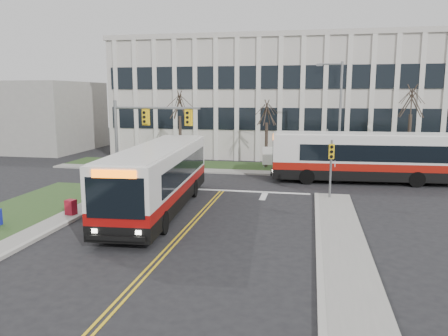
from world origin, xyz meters
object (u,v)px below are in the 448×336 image
directory_sign (271,156)px  newspaper_box_red (71,208)px  bus_cross (365,158)px  streetlight (338,112)px  bus_main (159,179)px

directory_sign → newspaper_box_red: directory_sign is taller
directory_sign → newspaper_box_red: size_ratio=2.11×
bus_cross → newspaper_box_red: (-16.77, -12.99, -1.36)m
directory_sign → newspaper_box_red: (-9.30, -17.38, -0.70)m
bus_cross → streetlight: bearing=-151.4°
bus_cross → newspaper_box_red: bus_cross is taller
directory_sign → bus_main: bearing=-108.5°
streetlight → bus_cross: 4.96m
newspaper_box_red → streetlight: bearing=58.5°
streetlight → bus_main: streetlight is taller
bus_main → bus_cross: bus_cross is taller
bus_main → bus_cross: 16.44m
newspaper_box_red → bus_cross: bearing=48.9°
directory_sign → bus_cross: (7.47, -4.39, 0.66)m
directory_sign → bus_cross: 8.69m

